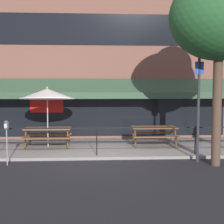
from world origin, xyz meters
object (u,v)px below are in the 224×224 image
object	(u,v)px
picnic_table_centre	(154,131)
patio_umbrella_left	(47,94)
picnic_table_left	(48,132)
street_sign_pole	(199,95)
street_tree_curbside	(223,12)
parking_meter_near	(6,129)

from	to	relation	value
picnic_table_centre	patio_umbrella_left	xyz separation A→B (m)	(-4.24, -0.07, 1.47)
picnic_table_left	street_sign_pole	distance (m)	5.90
street_sign_pole	patio_umbrella_left	bearing A→B (deg)	155.19
patio_umbrella_left	street_tree_curbside	distance (m)	6.89
picnic_table_left	patio_umbrella_left	world-z (taller)	patio_umbrella_left
patio_umbrella_left	street_tree_curbside	bearing A→B (deg)	-26.97
picnic_table_centre	parking_meter_near	bearing A→B (deg)	-153.51
street_tree_curbside	picnic_table_left	bearing A→B (deg)	153.28
street_sign_pole	picnic_table_centre	bearing A→B (deg)	111.23
picnic_table_left	picnic_table_centre	world-z (taller)	same
patio_umbrella_left	parking_meter_near	world-z (taller)	patio_umbrella_left
picnic_table_left	parking_meter_near	distance (m)	2.66
picnic_table_centre	street_sign_pole	world-z (taller)	street_sign_pole
picnic_table_centre	street_sign_pole	size ratio (longest dim) A/B	0.42
patio_umbrella_left	street_tree_curbside	xyz separation A→B (m)	(5.72, -2.91, 2.53)
patio_umbrella_left	street_tree_curbside	world-z (taller)	street_tree_curbside
parking_meter_near	patio_umbrella_left	bearing A→B (deg)	70.05
parking_meter_near	street_sign_pole	size ratio (longest dim) A/B	0.33
picnic_table_left	street_tree_curbside	world-z (taller)	street_tree_curbside
picnic_table_centre	patio_umbrella_left	size ratio (longest dim) A/B	0.76
street_sign_pole	street_tree_curbside	xyz separation A→B (m)	(0.52, -0.51, 2.52)
parking_meter_near	street_sign_pole	world-z (taller)	street_sign_pole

